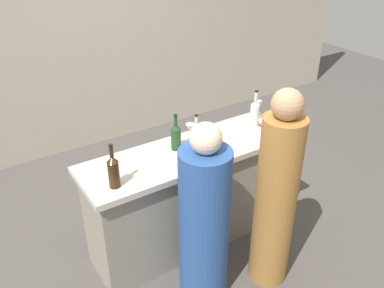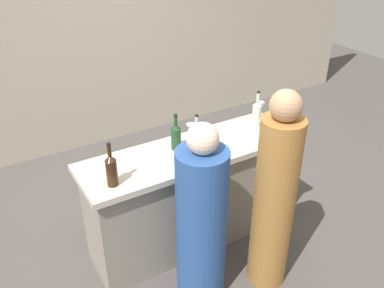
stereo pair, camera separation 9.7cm
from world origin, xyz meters
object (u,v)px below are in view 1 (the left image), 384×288
(wine_bottle_second_right_clear_pale, at_px, (255,112))
(wine_glass_near_center, at_px, (190,129))
(person_left_guest, at_px, (204,223))
(person_center_guest, at_px, (276,198))
(wine_bottle_leftmost_amber_brown, at_px, (113,171))
(wine_bottle_center_clear_pale, at_px, (196,136))
(wine_glass_near_right, at_px, (258,106))
(wine_bottle_second_left_olive_green, at_px, (176,136))
(wine_glass_near_left, at_px, (261,125))

(wine_bottle_second_right_clear_pale, bearing_deg, wine_glass_near_center, 175.37)
(person_left_guest, relative_size, person_center_guest, 0.90)
(wine_bottle_leftmost_amber_brown, xyz_separation_m, wine_bottle_center_clear_pale, (0.77, 0.14, -0.01))
(wine_bottle_leftmost_amber_brown, relative_size, wine_glass_near_right, 1.90)
(wine_bottle_second_left_olive_green, xyz_separation_m, wine_glass_near_left, (0.72, -0.20, -0.01))
(person_left_guest, bearing_deg, person_center_guest, -111.61)
(wine_glass_near_center, relative_size, person_left_guest, 0.11)
(wine_bottle_center_clear_pale, bearing_deg, wine_glass_near_left, -11.75)
(wine_bottle_second_left_olive_green, relative_size, wine_bottle_second_right_clear_pale, 0.93)
(wine_bottle_second_right_clear_pale, height_order, wine_glass_near_left, wine_bottle_second_right_clear_pale)
(wine_glass_near_right, bearing_deg, wine_bottle_center_clear_pale, -169.05)
(wine_bottle_second_left_olive_green, distance_m, wine_bottle_second_right_clear_pale, 0.81)
(wine_glass_near_center, bearing_deg, person_left_guest, -114.94)
(wine_glass_near_left, height_order, person_left_guest, person_left_guest)
(wine_bottle_leftmost_amber_brown, relative_size, wine_glass_near_center, 2.11)
(wine_bottle_leftmost_amber_brown, height_order, wine_bottle_center_clear_pale, wine_bottle_leftmost_amber_brown)
(wine_glass_near_right, relative_size, person_left_guest, 0.12)
(wine_glass_near_center, bearing_deg, wine_glass_near_right, 2.03)
(wine_bottle_second_left_olive_green, distance_m, wine_glass_near_left, 0.75)
(wine_bottle_second_right_clear_pale, relative_size, wine_glass_near_left, 2.18)
(wine_bottle_center_clear_pale, xyz_separation_m, wine_glass_near_right, (0.77, 0.15, 0.01))
(wine_bottle_leftmost_amber_brown, bearing_deg, person_center_guest, -28.88)
(wine_bottle_leftmost_amber_brown, xyz_separation_m, wine_glass_near_left, (1.34, 0.02, -0.02))
(wine_bottle_leftmost_amber_brown, distance_m, wine_bottle_second_left_olive_green, 0.66)
(wine_glass_near_right, bearing_deg, wine_glass_near_left, -125.50)
(wine_bottle_center_clear_pale, relative_size, wine_glass_near_center, 1.88)
(wine_glass_near_center, distance_m, person_left_guest, 0.82)
(wine_glass_near_left, bearing_deg, wine_glass_near_right, 54.50)
(wine_bottle_second_left_olive_green, bearing_deg, wine_bottle_second_right_clear_pale, -0.48)
(person_center_guest, bearing_deg, person_left_guest, 63.28)
(wine_glass_near_left, relative_size, person_center_guest, 0.09)
(wine_glass_near_center, xyz_separation_m, person_left_guest, (-0.31, -0.66, -0.38))
(wine_bottle_second_left_olive_green, height_order, wine_bottle_center_clear_pale, wine_bottle_second_left_olive_green)
(wine_glass_near_right, bearing_deg, wine_bottle_second_left_olive_green, -175.50)
(wine_bottle_second_right_clear_pale, distance_m, person_center_guest, 0.92)
(wine_glass_near_center, bearing_deg, wine_bottle_second_right_clear_pale, -4.63)
(wine_bottle_second_left_olive_green, bearing_deg, wine_glass_near_right, 4.50)
(wine_bottle_leftmost_amber_brown, bearing_deg, wine_glass_near_left, 0.70)
(wine_bottle_center_clear_pale, distance_m, person_left_guest, 0.72)
(wine_bottle_second_left_olive_green, height_order, person_left_guest, person_left_guest)
(wine_bottle_second_left_olive_green, xyz_separation_m, wine_bottle_center_clear_pale, (0.14, -0.08, -0.00))
(wine_glass_near_center, bearing_deg, wine_bottle_second_left_olive_green, -164.64)
(wine_glass_near_left, height_order, person_center_guest, person_center_guest)
(wine_bottle_second_left_olive_green, xyz_separation_m, wine_glass_near_center, (0.17, 0.05, 0.00))
(wine_bottle_second_right_clear_pale, bearing_deg, person_left_guest, -147.36)
(wine_bottle_second_right_clear_pale, xyz_separation_m, wine_glass_near_right, (0.10, 0.08, 0.00))
(wine_bottle_second_right_clear_pale, relative_size, wine_glass_near_center, 2.06)
(wine_bottle_second_left_olive_green, relative_size, wine_glass_near_center, 1.93)
(wine_glass_near_left, xyz_separation_m, person_center_guest, (-0.33, -0.57, -0.27))
(wine_bottle_second_left_olive_green, xyz_separation_m, person_center_guest, (0.39, -0.77, -0.28))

